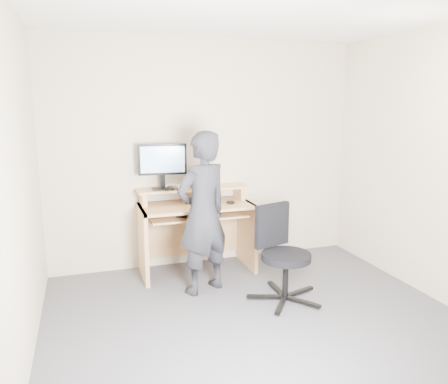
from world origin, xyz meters
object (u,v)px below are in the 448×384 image
desk (195,221)px  person (203,213)px  monitor (162,162)px  office_chair (281,250)px

desk → person: bearing=-96.7°
monitor → desk: bearing=-2.2°
monitor → office_chair: bearing=-43.3°
person → office_chair: bearing=125.5°
desk → office_chair: bearing=-59.7°
monitor → office_chair: monitor is taller
desk → person: person is taller
monitor → person: 0.81m
desk → monitor: size_ratio=2.35×
desk → monitor: (-0.33, 0.04, 0.65)m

